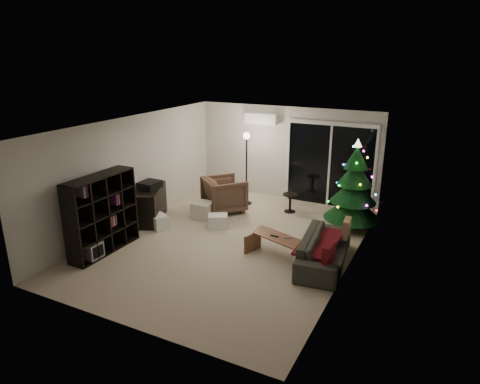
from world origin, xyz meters
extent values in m
plane|color=beige|center=(0.00, 0.00, 0.00)|extent=(6.50, 6.50, 0.00)
plane|color=white|center=(0.00, 0.00, 2.50)|extent=(6.50, 6.50, 0.00)
cube|color=silver|center=(0.00, 3.25, 1.25)|extent=(5.00, 0.02, 2.50)
cube|color=silver|center=(0.00, -3.25, 1.25)|extent=(5.00, 0.02, 2.50)
cube|color=silver|center=(-2.50, 0.00, 1.25)|extent=(0.02, 6.50, 2.50)
cube|color=silver|center=(2.50, 0.00, 1.25)|extent=(0.02, 6.50, 2.50)
cube|color=black|center=(1.20, 3.23, 1.05)|extent=(2.20, 0.02, 2.10)
cube|color=white|center=(-0.70, 3.13, 2.15)|extent=(0.90, 0.22, 0.28)
cube|color=#3F3833|center=(1.20, 3.75, -0.05)|extent=(2.60, 1.00, 0.10)
cube|color=white|center=(1.20, 4.15, 0.50)|extent=(2.20, 0.06, 1.00)
cube|color=black|center=(-2.25, 0.27, 0.40)|extent=(0.97, 1.36, 0.80)
cube|color=black|center=(-2.25, 0.27, 0.89)|extent=(0.41, 0.48, 0.17)
imported|color=brown|center=(-1.00, 1.61, 0.44)|extent=(1.33, 1.33, 0.87)
cube|color=beige|center=(-1.23, 0.95, 0.20)|extent=(0.46, 0.46, 0.40)
cube|color=silver|center=(-1.81, -0.05, 0.16)|extent=(0.54, 0.49, 0.31)
cube|color=silver|center=(-0.62, 0.59, 0.15)|extent=(0.54, 0.50, 0.31)
cylinder|color=black|center=(0.50, 2.29, 0.24)|extent=(0.48, 0.48, 0.47)
cylinder|color=black|center=(-0.75, 2.36, 0.93)|extent=(0.30, 0.30, 1.85)
imported|color=black|center=(2.05, -0.02, 0.29)|extent=(1.01, 2.06, 0.58)
cube|color=#4D0F0B|center=(1.95, -0.02, 0.42)|extent=(0.62, 1.43, 0.05)
cube|color=#A07E5E|center=(2.30, 0.63, 0.52)|extent=(0.15, 0.39, 0.38)
cube|color=#4D0F0B|center=(2.30, -0.67, 0.52)|extent=(0.14, 0.39, 0.38)
cube|color=black|center=(1.09, -0.15, 0.42)|extent=(0.16, 0.05, 0.02)
cube|color=slate|center=(1.34, -0.10, 0.42)|extent=(0.16, 0.09, 0.02)
cone|color=#124121|center=(2.11, 1.98, 1.03)|extent=(1.48, 1.48, 2.06)
camera|label=1|loc=(3.93, -7.29, 3.85)|focal=32.00mm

